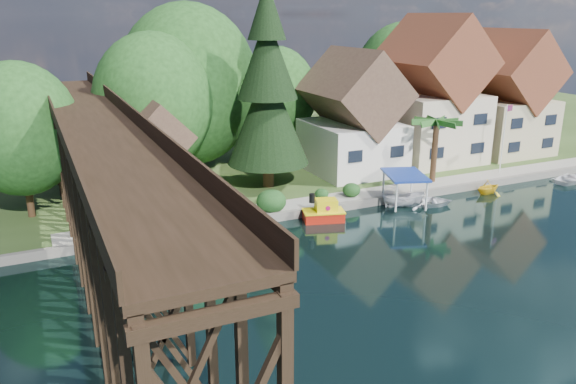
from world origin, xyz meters
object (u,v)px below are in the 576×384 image
(trestle_bridge, at_px, (102,180))
(palm_tree, at_px, (437,124))
(boat_canopy, at_px, (404,193))
(conifer, at_px, (267,91))
(boat_yellow, at_px, (488,186))
(boat_white_b, at_px, (573,178))
(house_center, at_px, (431,100))
(boat_white_a, at_px, (427,200))
(tugboat, at_px, (324,212))
(house_right, at_px, (505,101))
(shed, at_px, (157,160))
(house_left, at_px, (353,121))
(flagpole, at_px, (505,132))

(trestle_bridge, relative_size, palm_tree, 7.66)
(trestle_bridge, height_order, boat_canopy, trestle_bridge)
(conifer, bearing_deg, boat_yellow, -26.39)
(boat_white_b, bearing_deg, house_center, 27.61)
(palm_tree, height_order, boat_white_a, palm_tree)
(palm_tree, xyz_separation_m, tugboat, (-12.31, -3.28, -4.89))
(tugboat, bearing_deg, trestle_bridge, -174.46)
(house_center, bearing_deg, boat_yellow, -98.19)
(trestle_bridge, distance_m, house_right, 42.41)
(house_right, xyz_separation_m, shed, (-36.00, -1.50, -1.95))
(house_left, xyz_separation_m, flagpole, (11.93, -6.32, -0.83))
(house_right, xyz_separation_m, conifer, (-26.81, -1.29, 2.62))
(tugboat, xyz_separation_m, boat_white_b, (24.73, -0.64, -0.24))
(house_center, distance_m, boat_white_a, 14.28)
(palm_tree, bearing_deg, trestle_bridge, -170.18)
(flagpole, height_order, boat_yellow, flagpole)
(house_center, bearing_deg, trestle_bridge, -160.51)
(palm_tree, bearing_deg, house_center, 55.21)
(house_right, bearing_deg, house_left, -180.00)
(conifer, height_order, boat_canopy, conifer)
(flagpole, bearing_deg, house_right, 46.17)
(boat_white_b, bearing_deg, boat_yellow, 77.28)
(house_center, xyz_separation_m, house_right, (9.00, -0.50, -0.64))
(house_right, relative_size, flagpole, 2.00)
(conifer, bearing_deg, boat_white_b, -18.75)
(boat_white_a, height_order, boat_canopy, boat_canopy)
(conifer, bearing_deg, shed, -178.71)
(tugboat, height_order, boat_white_b, tugboat)
(tugboat, bearing_deg, shed, 142.16)
(trestle_bridge, xyz_separation_m, boat_white_b, (39.85, 0.83, -4.94))
(house_center, bearing_deg, shed, -175.76)
(trestle_bridge, relative_size, shed, 5.63)
(boat_white_a, bearing_deg, house_right, -34.43)
(boat_canopy, bearing_deg, house_right, 26.08)
(trestle_bridge, relative_size, boat_white_a, 11.19)
(boat_yellow, bearing_deg, house_left, 32.20)
(palm_tree, xyz_separation_m, boat_canopy, (-5.25, -3.13, -4.40))
(boat_canopy, height_order, boat_white_b, boat_canopy)
(trestle_bridge, xyz_separation_m, boat_canopy, (22.18, 1.62, -4.22))
(palm_tree, bearing_deg, boat_yellow, -46.78)
(boat_canopy, bearing_deg, trestle_bridge, -175.83)
(trestle_bridge, height_order, flagpole, trestle_bridge)
(house_left, bearing_deg, boat_yellow, -51.22)
(house_left, distance_m, boat_white_a, 10.85)
(house_center, distance_m, palm_tree, 8.06)
(tugboat, distance_m, boat_canopy, 7.08)
(trestle_bridge, distance_m, boat_white_a, 24.55)
(boat_yellow, bearing_deg, trestle_bridge, 86.05)
(house_center, bearing_deg, boat_canopy, -135.32)
(palm_tree, relative_size, boat_white_a, 1.46)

